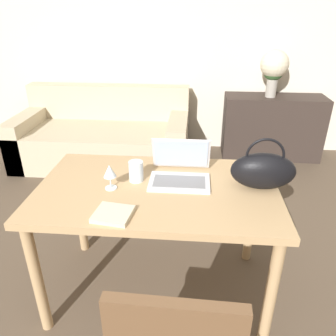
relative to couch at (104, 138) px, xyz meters
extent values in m
cube|color=beige|center=(0.90, 0.55, 1.07)|extent=(10.00, 0.06, 2.70)
cube|color=tan|center=(0.85, -1.94, 0.46)|extent=(1.33, 0.80, 0.04)
cylinder|color=tan|center=(0.25, -2.28, 0.08)|extent=(0.06, 0.06, 0.72)
cylinder|color=tan|center=(1.46, -2.28, 0.08)|extent=(0.06, 0.06, 0.72)
cylinder|color=tan|center=(0.25, -1.60, 0.08)|extent=(0.06, 0.06, 0.72)
cylinder|color=tan|center=(1.46, -1.60, 0.08)|extent=(0.06, 0.06, 0.72)
cube|color=#C1B293|center=(0.00, -0.05, -0.07)|extent=(1.93, 0.94, 0.42)
cube|color=#C1B293|center=(0.00, 0.32, 0.34)|extent=(1.93, 0.20, 0.40)
cube|color=#C1B293|center=(-0.86, -0.05, 0.00)|extent=(0.20, 0.94, 0.56)
cube|color=#C1B293|center=(0.86, -0.05, 0.00)|extent=(0.20, 0.94, 0.56)
cube|color=#332823|center=(1.96, 0.29, 0.09)|extent=(1.13, 0.40, 0.74)
cube|color=silver|center=(0.97, -1.89, 0.49)|extent=(0.34, 0.22, 0.02)
cube|color=gray|center=(0.97, -1.89, 0.50)|extent=(0.29, 0.14, 0.00)
cube|color=silver|center=(0.97, -1.73, 0.60)|extent=(0.34, 0.09, 0.21)
cube|color=silver|center=(0.97, -1.74, 0.60)|extent=(0.31, 0.08, 0.19)
cylinder|color=silver|center=(0.72, -1.87, 0.54)|extent=(0.08, 0.08, 0.12)
cylinder|color=silver|center=(0.60, -1.97, 0.48)|extent=(0.07, 0.07, 0.01)
cylinder|color=silver|center=(0.60, -1.97, 0.52)|extent=(0.01, 0.01, 0.07)
cone|color=silver|center=(0.60, -1.97, 0.59)|extent=(0.07, 0.07, 0.07)
ellipsoid|color=black|center=(1.42, -1.89, 0.58)|extent=(0.35, 0.15, 0.21)
torus|color=black|center=(1.42, -1.89, 0.67)|extent=(0.20, 0.01, 0.20)
cylinder|color=#9E998E|center=(1.88, 0.26, 0.58)|extent=(0.12, 0.12, 0.24)
sphere|color=#3D6B38|center=(1.88, 0.26, 0.75)|extent=(0.23, 0.23, 0.23)
sphere|color=beige|center=(1.88, 0.26, 0.81)|extent=(0.30, 0.30, 0.30)
cube|color=beige|center=(0.68, -2.23, 0.49)|extent=(0.19, 0.18, 0.02)
camera|label=1|loc=(1.05, -3.50, 1.38)|focal=35.00mm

